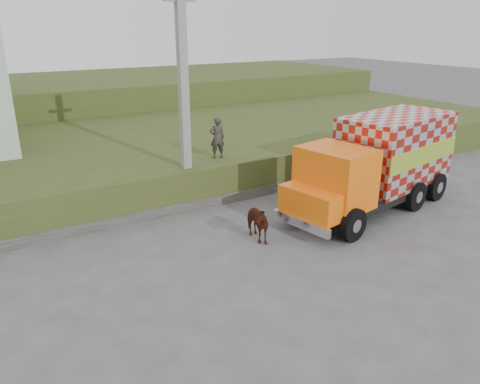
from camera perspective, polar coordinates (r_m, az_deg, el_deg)
ground at (r=14.60m, az=5.04°, el=-6.58°), size 120.00×120.00×0.00m
embankment at (r=22.66m, az=-9.94°, el=4.97°), size 40.00×12.00×1.50m
embankment_far at (r=33.77m, az=-17.71°, el=10.55°), size 40.00×12.00×3.00m
retaining_strip at (r=17.00m, az=-8.84°, el=-2.05°), size 16.00×0.50×0.40m
utility_pole at (r=16.72m, az=-6.87°, el=11.48°), size 1.20×0.30×8.00m
cargo_truck at (r=17.70m, az=16.54°, el=3.46°), size 7.80×3.76×3.34m
cow at (r=14.71m, az=1.81°, el=-3.64°), size 0.79×1.51×1.23m
pedestrian at (r=18.24m, az=-2.79°, el=6.64°), size 0.66×0.51×1.61m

